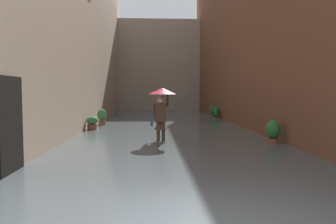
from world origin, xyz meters
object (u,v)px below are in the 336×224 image
at_px(potted_plant_far_right, 102,118).
at_px(potted_plant_mid_right, 92,124).
at_px(person_wading, 162,105).
at_px(potted_plant_near_left, 216,114).
at_px(potted_plant_far_left, 212,112).
at_px(potted_plant_mid_left, 273,132).

bearing_deg(potted_plant_far_right, potted_plant_mid_right, 86.21).
xyz_separation_m(person_wading, potted_plant_near_left, (-3.74, -8.95, -0.94)).
bearing_deg(potted_plant_far_left, potted_plant_mid_right, 45.14).
bearing_deg(potted_plant_near_left, potted_plant_far_left, -91.02).
distance_m(person_wading, potted_plant_near_left, 9.75).
bearing_deg(potted_plant_mid_right, potted_plant_far_right, -93.79).
relative_size(potted_plant_far_right, potted_plant_mid_left, 1.05).
xyz_separation_m(potted_plant_far_left, potted_plant_mid_right, (6.81, 6.84, -0.10)).
relative_size(potted_plant_far_left, potted_plant_near_left, 1.01).
bearing_deg(potted_plant_far_right, potted_plant_mid_left, 136.16).
distance_m(potted_plant_far_right, potted_plant_mid_right, 2.03).
bearing_deg(potted_plant_mid_left, potted_plant_near_left, -90.44).
xyz_separation_m(person_wading, potted_plant_far_right, (2.90, -5.63, -0.88)).
bearing_deg(potted_plant_far_left, person_wading, 70.17).
height_order(potted_plant_far_left, potted_plant_mid_right, potted_plant_far_left).
xyz_separation_m(potted_plant_far_right, potted_plant_mid_right, (0.13, 2.02, -0.13)).
height_order(potted_plant_far_left, potted_plant_mid_left, potted_plant_far_left).
bearing_deg(potted_plant_near_left, person_wading, 67.33).
relative_size(potted_plant_mid_left, potted_plant_mid_right, 1.23).
bearing_deg(potted_plant_mid_left, potted_plant_far_left, -90.52).
relative_size(potted_plant_near_left, potted_plant_mid_right, 1.23).
bearing_deg(person_wading, potted_plant_mid_right, -49.86).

